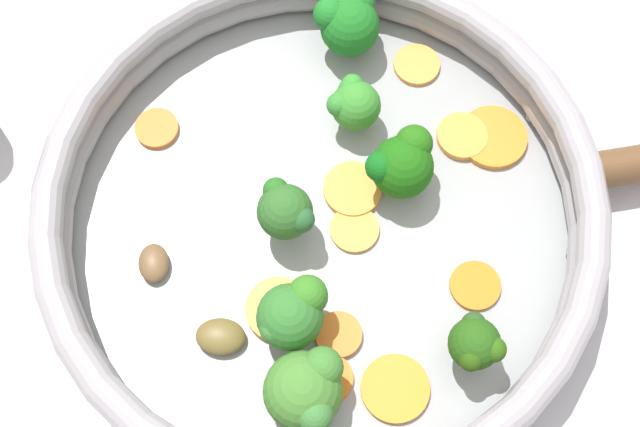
% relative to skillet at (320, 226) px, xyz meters
% --- Properties ---
extents(ground_plane, '(4.00, 4.00, 0.00)m').
position_rel_skillet_xyz_m(ground_plane, '(0.00, 0.00, -0.01)').
color(ground_plane, '#B7B5C0').
extents(skillet, '(0.33, 0.33, 0.01)m').
position_rel_skillet_xyz_m(skillet, '(0.00, 0.00, 0.00)').
color(skillet, '#939699').
rests_on(skillet, ground_plane).
extents(skillet_rim_wall, '(0.35, 0.35, 0.04)m').
position_rel_skillet_xyz_m(skillet_rim_wall, '(0.00, 0.00, 0.03)').
color(skillet_rim_wall, '#97919A').
rests_on(skillet_rim_wall, skillet).
extents(skillet_rivet_left, '(0.01, 0.01, 0.01)m').
position_rel_skillet_xyz_m(skillet_rivet_left, '(0.02, -0.16, 0.01)').
color(skillet_rivet_left, '#949A98').
rests_on(skillet_rivet_left, skillet).
extents(skillet_rivet_right, '(0.01, 0.01, 0.01)m').
position_rel_skillet_xyz_m(skillet_rivet_right, '(0.11, -0.12, 0.01)').
color(skillet_rivet_right, gray).
rests_on(skillet_rivet_right, skillet).
extents(carrot_slice_0, '(0.06, 0.06, 0.00)m').
position_rel_skillet_xyz_m(carrot_slice_0, '(-0.09, -0.07, 0.01)').
color(carrot_slice_0, orange).
rests_on(carrot_slice_0, skillet).
extents(carrot_slice_1, '(0.04, 0.04, 0.01)m').
position_rel_skillet_xyz_m(carrot_slice_1, '(0.08, -0.08, 0.01)').
color(carrot_slice_1, orange).
rests_on(carrot_slice_1, skillet).
extents(carrot_slice_2, '(0.04, 0.04, 0.00)m').
position_rel_skillet_xyz_m(carrot_slice_2, '(-0.00, -0.02, 0.01)').
color(carrot_slice_2, '#F8993D').
rests_on(carrot_slice_2, skillet).
extents(carrot_slice_3, '(0.04, 0.04, 0.00)m').
position_rel_skillet_xyz_m(carrot_slice_3, '(-0.10, -0.03, 0.01)').
color(carrot_slice_3, orange).
rests_on(carrot_slice_3, skillet).
extents(carrot_slice_4, '(0.04, 0.04, 0.00)m').
position_rel_skillet_xyz_m(carrot_slice_4, '(-0.02, -0.10, 0.01)').
color(carrot_slice_4, orange).
rests_on(carrot_slice_4, skillet).
extents(carrot_slice_5, '(0.05, 0.05, 0.01)m').
position_rel_skillet_xyz_m(carrot_slice_5, '(-0.06, 0.01, 0.01)').
color(carrot_slice_5, '#F0943E').
rests_on(carrot_slice_5, skillet).
extents(carrot_slice_6, '(0.04, 0.04, 0.00)m').
position_rel_skillet_xyz_m(carrot_slice_6, '(0.13, -0.04, 0.01)').
color(carrot_slice_6, '#F9953F').
rests_on(carrot_slice_6, skillet).
extents(carrot_slice_7, '(0.04, 0.04, 0.00)m').
position_rel_skillet_xyz_m(carrot_slice_7, '(0.04, 0.12, 0.01)').
color(carrot_slice_7, orange).
rests_on(carrot_slice_7, skillet).
extents(carrot_slice_8, '(0.04, 0.04, 0.00)m').
position_rel_skillet_xyz_m(carrot_slice_8, '(-0.07, -0.03, 0.01)').
color(carrot_slice_8, orange).
rests_on(carrot_slice_8, skillet).
extents(carrot_slice_9, '(0.06, 0.06, 0.00)m').
position_rel_skillet_xyz_m(carrot_slice_9, '(0.09, -0.10, 0.01)').
color(carrot_slice_9, orange).
rests_on(carrot_slice_9, skillet).
extents(carrot_slice_10, '(0.05, 0.05, 0.00)m').
position_rel_skillet_xyz_m(carrot_slice_10, '(0.03, -0.02, 0.01)').
color(carrot_slice_10, '#F89738').
rests_on(carrot_slice_10, skillet).
extents(broccoli_floret_0, '(0.05, 0.04, 0.05)m').
position_rel_skillet_xyz_m(broccoli_floret_0, '(0.04, -0.04, 0.04)').
color(broccoli_floret_0, '#6C914E').
rests_on(broccoli_floret_0, skillet).
extents(broccoli_floret_1, '(0.04, 0.03, 0.04)m').
position_rel_skillet_xyz_m(broccoli_floret_1, '(-0.06, -0.11, 0.04)').
color(broccoli_floret_1, '#5F9350').
rests_on(broccoli_floret_1, skillet).
extents(broccoli_floret_2, '(0.05, 0.05, 0.05)m').
position_rel_skillet_xyz_m(broccoli_floret_2, '(0.13, 0.01, 0.04)').
color(broccoli_floret_2, '#749D4D').
rests_on(broccoli_floret_2, skillet).
extents(broccoli_floret_3, '(0.03, 0.04, 0.05)m').
position_rel_skillet_xyz_m(broccoli_floret_3, '(-0.01, 0.02, 0.04)').
color(broccoli_floret_3, '#83B265').
rests_on(broccoli_floret_3, skillet).
extents(broccoli_floret_4, '(0.05, 0.05, 0.05)m').
position_rel_skillet_xyz_m(broccoli_floret_4, '(-0.11, -0.02, 0.03)').
color(broccoli_floret_4, '#7D9651').
rests_on(broccoli_floret_4, skillet).
extents(broccoli_floret_5, '(0.04, 0.04, 0.05)m').
position_rel_skillet_xyz_m(broccoli_floret_5, '(-0.07, -0.00, 0.04)').
color(broccoli_floret_5, '#89AC6D').
rests_on(broccoli_floret_5, skillet).
extents(broccoli_floret_6, '(0.03, 0.03, 0.04)m').
position_rel_skillet_xyz_m(broccoli_floret_6, '(0.08, -0.00, 0.03)').
color(broccoli_floret_6, '#7DB561').
rests_on(broccoli_floret_6, skillet).
extents(mushroom_piece_0, '(0.03, 0.03, 0.01)m').
position_rel_skillet_xyz_m(mushroom_piece_0, '(-0.05, 0.09, 0.01)').
color(mushroom_piece_0, brown).
rests_on(mushroom_piece_0, skillet).
extents(mushroom_piece_1, '(0.03, 0.03, 0.01)m').
position_rel_skillet_xyz_m(mushroom_piece_1, '(-0.09, 0.04, 0.01)').
color(mushroom_piece_1, brown).
rests_on(mushroom_piece_1, skillet).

